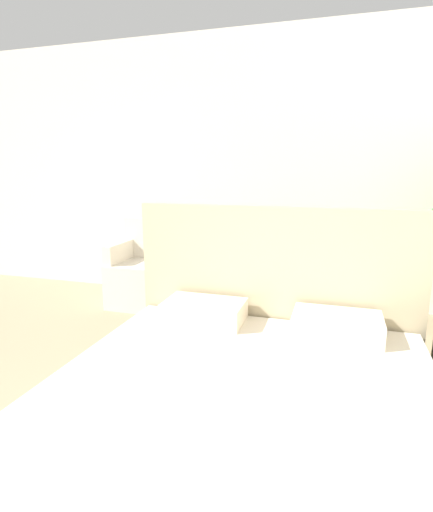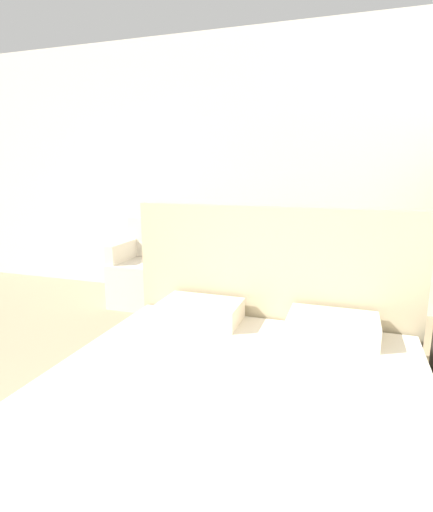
{
  "view_description": "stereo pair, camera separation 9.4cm",
  "coord_description": "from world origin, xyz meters",
  "px_view_note": "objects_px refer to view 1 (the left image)",
  "views": [
    {
      "loc": [
        0.98,
        -0.18,
        1.47
      ],
      "look_at": [
        -0.0,
        3.05,
        0.73
      ],
      "focal_mm": 28.0,
      "sensor_mm": 36.0,
      "label": 1
    },
    {
      "loc": [
        1.06,
        -0.15,
        1.47
      ],
      "look_at": [
        -0.0,
        3.05,
        0.73
      ],
      "focal_mm": 28.0,
      "sensor_mm": 36.0,
      "label": 2
    }
  ],
  "objects_px": {
    "armchair_near_window_right": "(219,283)",
    "side_table": "(179,287)",
    "armchair_near_window_left": "(142,277)",
    "bed": "(237,432)"
  },
  "relations": [
    {
      "from": "side_table",
      "to": "armchair_near_window_right",
      "type": "bearing_deg",
      "value": 1.06
    },
    {
      "from": "armchair_near_window_left",
      "to": "bed",
      "type": "bearing_deg",
      "value": -54.27
    },
    {
      "from": "armchair_near_window_right",
      "to": "side_table",
      "type": "height_order",
      "value": "armchair_near_window_right"
    },
    {
      "from": "armchair_near_window_left",
      "to": "side_table",
      "type": "height_order",
      "value": "armchair_near_window_left"
    },
    {
      "from": "bed",
      "to": "armchair_near_window_left",
      "type": "distance_m",
      "value": 2.74
    },
    {
      "from": "bed",
      "to": "side_table",
      "type": "bearing_deg",
      "value": 118.27
    },
    {
      "from": "armchair_near_window_left",
      "to": "armchair_near_window_right",
      "type": "relative_size",
      "value": 1.0
    },
    {
      "from": "armchair_near_window_right",
      "to": "side_table",
      "type": "bearing_deg",
      "value": -178.1
    },
    {
      "from": "armchair_near_window_left",
      "to": "armchair_near_window_right",
      "type": "xyz_separation_m",
      "value": [
        0.88,
        -0.0,
        0.0
      ]
    },
    {
      "from": "armchair_near_window_right",
      "to": "side_table",
      "type": "relative_size",
      "value": 1.95
    }
  ]
}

